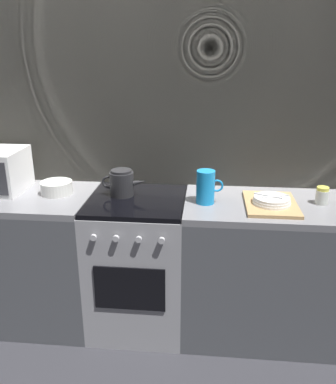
% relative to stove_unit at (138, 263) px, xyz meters
% --- Properties ---
extents(ground_plane, '(8.00, 8.00, 0.00)m').
position_rel_stove_unit_xyz_m(ground_plane, '(0.00, 0.00, -0.45)').
color(ground_plane, '#2D2D33').
extents(back_wall, '(3.60, 0.05, 2.40)m').
position_rel_stove_unit_xyz_m(back_wall, '(0.00, 0.32, 0.75)').
color(back_wall, '#B2AD9E').
rests_on(back_wall, ground_plane).
extents(counter_left, '(1.20, 0.60, 0.90)m').
position_rel_stove_unit_xyz_m(counter_left, '(-0.90, 0.00, 0.00)').
color(counter_left, '#515459').
rests_on(counter_left, ground_plane).
extents(stove_unit, '(0.60, 0.63, 0.90)m').
position_rel_stove_unit_xyz_m(stove_unit, '(0.00, 0.00, 0.00)').
color(stove_unit, '#9E9EA3').
rests_on(stove_unit, ground_plane).
extents(counter_right, '(1.20, 0.60, 0.90)m').
position_rel_stove_unit_xyz_m(counter_right, '(0.90, 0.00, 0.00)').
color(counter_right, '#515459').
rests_on(counter_right, ground_plane).
extents(kettle, '(0.28, 0.15, 0.17)m').
position_rel_stove_unit_xyz_m(kettle, '(-0.10, 0.05, 0.53)').
color(kettle, '#262628').
rests_on(kettle, stove_unit).
extents(mixing_bowl, '(0.20, 0.20, 0.08)m').
position_rel_stove_unit_xyz_m(mixing_bowl, '(-0.52, 0.04, 0.49)').
color(mixing_bowl, silver).
rests_on(mixing_bowl, counter_left).
extents(pitcher, '(0.16, 0.11, 0.20)m').
position_rel_stove_unit_xyz_m(pitcher, '(0.42, -0.03, 0.55)').
color(pitcher, '#198CD8').
rests_on(pitcher, counter_right).
extents(dish_pile, '(0.30, 0.40, 0.07)m').
position_rel_stove_unit_xyz_m(dish_pile, '(0.81, -0.05, 0.47)').
color(dish_pile, tan).
rests_on(dish_pile, counter_right).
extents(spice_jar, '(0.08, 0.08, 0.10)m').
position_rel_stove_unit_xyz_m(spice_jar, '(1.11, 0.02, 0.50)').
color(spice_jar, silver).
rests_on(spice_jar, counter_right).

